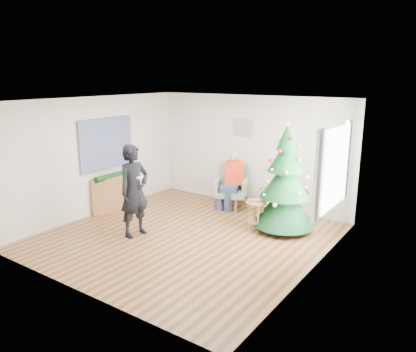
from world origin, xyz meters
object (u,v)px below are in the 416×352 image
Objects in this scene: christmas_tree at (285,181)px; console at (112,194)px; armchair at (231,192)px; stool at (256,216)px; standing_man at (134,191)px.

christmas_tree reaches higher than console.
armchair is 1.00× the size of console.
stool is at bearing -64.45° from armchair.
console is at bearing -166.30° from stool.
stool is 0.60× the size of console.
console is (-3.28, -0.80, 0.09)m from stool.
armchair is at bearing -6.80° from standing_man.
christmas_tree is at bearing 37.47° from stool.
console is at bearing 69.66° from standing_man.
armchair is (-1.19, 0.99, 0.06)m from stool.
standing_man is 1.73m from console.
christmas_tree is 0.90m from stool.
armchair reaches higher than console.
stool is 0.34× the size of standing_man.
armchair is 2.75m from console.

